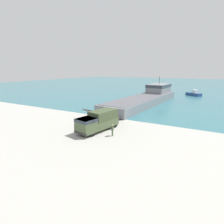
{
  "coord_description": "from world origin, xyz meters",
  "views": [
    {
      "loc": [
        16.3,
        -26.37,
        9.42
      ],
      "look_at": [
        1.74,
        0.96,
        1.9
      ],
      "focal_mm": 28.0,
      "sensor_mm": 36.0,
      "label": 1
    }
  ],
  "objects_px": {
    "military_truck": "(98,121)",
    "mooring_bollard": "(92,113)",
    "soldier_on_ramp": "(112,129)",
    "landing_craft": "(148,97)",
    "moored_boat_a": "(194,94)"
  },
  "relations": [
    {
      "from": "military_truck",
      "to": "mooring_bollard",
      "type": "relative_size",
      "value": 8.94
    },
    {
      "from": "military_truck",
      "to": "soldier_on_ramp",
      "type": "relative_size",
      "value": 4.39
    },
    {
      "from": "landing_craft",
      "to": "military_truck",
      "type": "xyz_separation_m",
      "value": [
        0.13,
        -26.81,
        -0.14
      ]
    },
    {
      "from": "military_truck",
      "to": "mooring_bollard",
      "type": "height_order",
      "value": "military_truck"
    },
    {
      "from": "landing_craft",
      "to": "moored_boat_a",
      "type": "bearing_deg",
      "value": 70.33
    },
    {
      "from": "landing_craft",
      "to": "moored_boat_a",
      "type": "relative_size",
      "value": 6.61
    },
    {
      "from": "landing_craft",
      "to": "soldier_on_ramp",
      "type": "bearing_deg",
      "value": -76.77
    },
    {
      "from": "military_truck",
      "to": "moored_boat_a",
      "type": "relative_size",
      "value": 1.35
    },
    {
      "from": "landing_craft",
      "to": "military_truck",
      "type": "distance_m",
      "value": 26.81
    },
    {
      "from": "military_truck",
      "to": "mooring_bollard",
      "type": "distance_m",
      "value": 9.56
    },
    {
      "from": "military_truck",
      "to": "moored_boat_a",
      "type": "xyz_separation_m",
      "value": [
        10.83,
        49.02,
        -0.85
      ]
    },
    {
      "from": "moored_boat_a",
      "to": "mooring_bollard",
      "type": "relative_size",
      "value": 6.61
    },
    {
      "from": "military_truck",
      "to": "soldier_on_ramp",
      "type": "xyz_separation_m",
      "value": [
        3.11,
        -1.1,
        -0.55
      ]
    },
    {
      "from": "soldier_on_ramp",
      "to": "military_truck",
      "type": "bearing_deg",
      "value": -26.62
    },
    {
      "from": "military_truck",
      "to": "moored_boat_a",
      "type": "distance_m",
      "value": 50.2
    }
  ]
}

